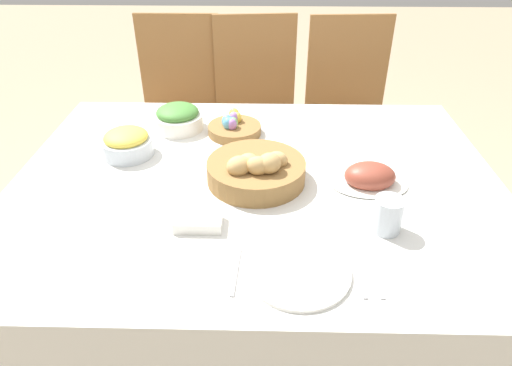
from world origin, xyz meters
TOP-DOWN VIEW (x-y plane):
  - ground_plane at (0.00, 0.00)m, footprint 12.00×12.00m
  - dining_table at (0.00, 0.00)m, footprint 1.56×1.20m
  - chair_far_right at (0.46, 0.96)m, footprint 0.45×0.45m
  - chair_far_left at (-0.42, 0.96)m, footprint 0.42×0.42m
  - chair_far_center at (-0.02, 0.96)m, footprint 0.46×0.46m
  - bread_basket at (0.00, -0.02)m, footprint 0.31×0.31m
  - egg_basket at (-0.09, 0.31)m, footprint 0.20×0.20m
  - ham_platter at (0.35, -0.03)m, footprint 0.24×0.17m
  - pineapple_bowl at (-0.45, 0.15)m, footprint 0.18×0.18m
  - green_salad_bowl at (-0.31, 0.35)m, footprint 0.19×0.19m
  - dinner_plate at (0.11, -0.43)m, footprint 0.25×0.25m
  - fork at (-0.04, -0.43)m, footprint 0.02×0.16m
  - knife at (0.26, -0.43)m, footprint 0.02×0.16m
  - spoon at (0.29, -0.43)m, footprint 0.02×0.16m
  - drinking_cup at (0.36, -0.25)m, footprint 0.08×0.08m
  - butter_dish at (-0.15, -0.25)m, footprint 0.13×0.08m

SIDE VIEW (x-z plane):
  - ground_plane at x=0.00m, z-range 0.00..0.00m
  - dining_table at x=0.00m, z-range 0.00..0.72m
  - chair_far_right at x=0.46m, z-range 0.03..1.01m
  - chair_far_left at x=-0.42m, z-range 0.03..1.01m
  - chair_far_center at x=-0.02m, z-range 0.03..1.01m
  - fork at x=-0.04m, z-range 0.72..0.73m
  - knife at x=0.26m, z-range 0.72..0.73m
  - spoon at x=0.29m, z-range 0.72..0.73m
  - dinner_plate at x=0.11m, z-range 0.72..0.73m
  - butter_dish at x=-0.15m, z-range 0.72..0.75m
  - ham_platter at x=0.35m, z-range 0.71..0.79m
  - egg_basket at x=-0.09m, z-range 0.71..0.79m
  - bread_basket at x=0.00m, z-range 0.70..0.83m
  - green_salad_bowl at x=-0.31m, z-range 0.72..0.81m
  - pineapple_bowl at x=-0.45m, z-range 0.72..0.81m
  - drinking_cup at x=0.36m, z-range 0.72..0.82m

